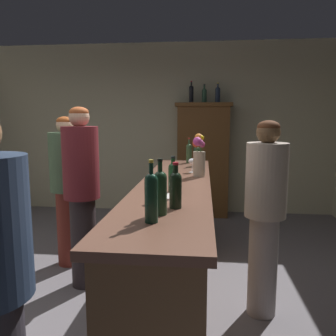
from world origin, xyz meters
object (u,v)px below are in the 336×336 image
Objects in this scene: wine_glass_mid at (157,188)px; patron_by_cabinet at (67,185)px; wine_bottle_riesling at (151,195)px; cheese_plate at (168,197)px; display_bottle_left at (191,93)px; display_cabinet at (203,158)px; wine_glass_front at (192,162)px; flower_arrangement at (199,155)px; wine_bottle_chardonnay at (173,176)px; wine_bottle_syrah at (189,152)px; patron_near_entrance at (82,189)px; bar_counter at (175,239)px; wine_bottle_merlot at (197,155)px; display_bottle_center at (218,94)px; bartender at (265,210)px; wine_bottle_pinot at (160,190)px; display_bottle_midleft at (204,95)px; wine_bottle_malbec at (176,188)px.

wine_glass_mid is 0.09× the size of patron_by_cabinet.
wine_bottle_riesling is 0.59m from cheese_plate.
display_cabinet is at bearing -0.00° from display_bottle_left.
patron_by_cabinet is at bearing -121.10° from display_bottle_left.
wine_glass_front reaches higher than wine_glass_mid.
flower_arrangement is 0.94m from cheese_plate.
display_cabinet is at bearing 97.50° from patron_by_cabinet.
wine_bottle_syrah is (0.04, 1.71, 0.01)m from wine_bottle_chardonnay.
patron_near_entrance is (0.33, -0.45, 0.06)m from patron_by_cabinet.
bar_counter is 1.24m from wine_bottle_merlot.
display_bottle_center is 3.03m from patron_near_entrance.
wine_bottle_syrah is at bearing 88.11° from cheese_plate.
wine_glass_front is at bearing 83.16° from wine_bottle_chardonnay.
flower_arrangement is 2.43m from display_bottle_left.
wine_bottle_merlot is 0.92× the size of display_bottle_center.
wine_bottle_syrah is at bearing -56.62° from bartender.
wine_bottle_chardonnay is 0.80m from bartender.
wine_glass_front is at bearing 81.76° from wine_glass_mid.
display_cabinet is 1.08× the size of patron_near_entrance.
patron_near_entrance is (-0.90, 0.50, -0.23)m from wine_bottle_chardonnay.
display_bottle_center is at bearing 81.20° from wine_glass_front.
bar_counter is 9.76× the size of wine_bottle_pinot.
bar_counter is 0.82m from flower_arrangement.
display_bottle_midleft is (0.04, 2.31, 0.72)m from flower_arrangement.
wine_bottle_riesling is (-0.09, -2.47, 0.01)m from wine_bottle_syrah.
wine_bottle_syrah is at bearing 97.81° from flower_arrangement.
wine_bottle_chardonnay is at bearing -104.48° from flower_arrangement.
cheese_plate is at bearing -94.20° from display_cabinet.
wine_bottle_syrah is 1.69m from bartender.
flower_arrangement is 2.31× the size of cheese_plate.
display_bottle_midleft is 0.17× the size of patron_near_entrance.
wine_bottle_merlot is at bearing 62.04° from patron_by_cabinet.
wine_bottle_chardonnay is at bearing 4.84° from patron_by_cabinet.
bartender is at bearing 14.24° from wine_bottle_chardonnay.
wine_bottle_syrah is at bearing 95.10° from wine_glass_front.
display_bottle_midleft is (0.18, 1.31, 0.79)m from wine_bottle_syrah.
patron_by_cabinet reaches higher than flower_arrangement.
wine_glass_mid is 0.08× the size of patron_near_entrance.
wine_glass_mid is (-0.03, 0.42, -0.05)m from wine_bottle_riesling.
display_cabinet is 6.48× the size of wine_bottle_malbec.
patron_by_cabinet is (-1.34, 0.01, -0.27)m from wine_glass_front.
wine_bottle_malbec is 0.91× the size of display_bottle_center.
wine_bottle_pinot is 2.00m from patron_by_cabinet.
wine_glass_front is (-0.10, -2.08, 0.20)m from display_cabinet.
bar_counter is 0.98m from patron_near_entrance.
display_cabinet reaches higher than wine_glass_front.
bartender is at bearing 33.47° from wine_glass_mid.
bartender is (0.79, 0.52, -0.27)m from wine_glass_mid.
flower_arrangement is 0.24× the size of patron_near_entrance.
patron_by_cabinet is 1.02× the size of bartender.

